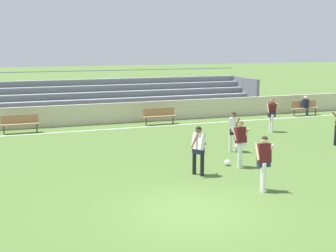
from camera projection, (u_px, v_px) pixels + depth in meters
The scene contains 14 objects.
ground_plane at pixel (192, 211), 12.17m from camera, with size 160.00×160.00×0.00m, color #4C6B30.
field_line_sideline at pixel (99, 130), 23.56m from camera, with size 44.00×0.12×0.01m, color white.
sideline_wall at pixel (92, 114), 25.04m from camera, with size 48.00×0.16×1.13m, color beige.
bleacher_stand at pixel (106, 97), 27.94m from camera, with size 19.21×3.82×2.68m.
bench_centre_sideline at pixel (304, 107), 28.24m from camera, with size 1.80×0.40×0.90m.
bench_near_wall_gap at pixel (20, 122), 22.66m from camera, with size 1.80×0.40×0.90m.
bench_far_left at pixel (159, 114), 25.09m from camera, with size 1.80×0.40×0.90m.
spectator_seated at pixel (306, 104), 28.11m from camera, with size 0.36×0.42×1.21m.
player_dark_challenging at pixel (240, 140), 16.31m from camera, with size 0.45×0.53×1.68m.
player_white_deep_cover at pixel (198, 146), 15.31m from camera, with size 0.75×0.53×1.67m.
player_white_dropping_back at pixel (233, 128), 18.71m from camera, with size 0.54×0.60×1.65m.
player_dark_wide_right at pixel (264, 158), 13.66m from camera, with size 0.50×0.42×1.68m.
player_dark_on_ball at pixel (272, 112), 22.91m from camera, with size 0.54×0.44×1.69m.
soccer_ball at pixel (227, 163), 16.68m from camera, with size 0.22×0.22×0.22m, color white.
Camera 1 is at (-4.53, -10.68, 4.38)m, focal length 49.18 mm.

